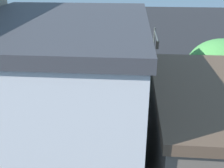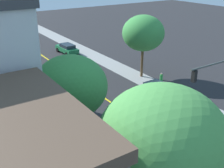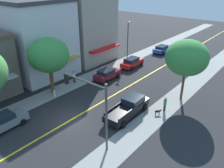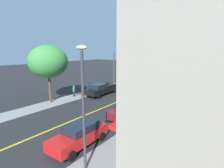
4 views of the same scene
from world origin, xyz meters
The scene contains 21 objects.
ground_plane centered at (0.00, 0.00, 0.00)m, with size 140.00×140.00×0.00m, color #262628.
sidewalk_left centered at (-6.43, 0.00, 0.00)m, with size 2.75×126.00×0.01m, color gray.
sidewalk_right centered at (6.43, 0.00, 0.00)m, with size 2.75×126.00×0.01m, color gray.
road_centerline_stripe centered at (0.00, 0.00, 0.00)m, with size 0.20×126.00×0.00m, color yellow.
pale_office_building centered at (-14.50, 5.70, 5.49)m, with size 12.63×9.13×10.97m.
brick_apartment_block centered at (-14.50, 14.94, 7.08)m, with size 13.13×8.70×14.14m.
street_tree_left_near centered at (7.00, 11.75, 5.30)m, with size 4.86×4.86×7.38m.
street_tree_left_far centered at (-6.47, 2.88, 5.05)m, with size 4.92×4.92×7.17m.
fire_hydrant centered at (-5.60, 2.42, 0.44)m, with size 0.44×0.24×0.88m.
parking_meter centered at (-5.95, 11.07, 0.85)m, with size 0.12×0.18×1.28m.
traffic_light_mast centered at (4.25, -0.84, 4.23)m, with size 5.13×0.32×6.29m.
street_lamp centered at (-6.01, 18.50, 4.28)m, with size 0.70×0.36×7.01m.
red_sedan_left_curb centered at (-3.87, 16.91, 0.83)m, with size 2.06×4.64×1.59m.
grey_sedan_left_curb centered at (-3.96, -5.02, 0.81)m, with size 2.22×4.64×1.53m.
maroon_sedan_left_curb centered at (-3.84, 10.51, 0.81)m, with size 2.19×4.30×1.53m.
blue_sedan_left_curb centered at (-3.79, 27.10, 0.77)m, with size 2.11×4.38×1.44m.
green_sedan_right_curb centered at (3.66, 25.63, 0.77)m, with size 2.12×4.61×1.47m.
black_pickup_truck centered at (4.03, 4.85, 0.90)m, with size 2.36×6.22×1.80m.
pedestrian_white_shirt centered at (-6.68, 6.72, 0.90)m, with size 0.38×0.38×1.72m.
pedestrian_green_shirt centered at (6.70, 8.01, 0.89)m, with size 0.32×0.32×1.68m.
small_dog centered at (6.51, 6.89, 0.37)m, with size 0.62×0.68×0.57m.
Camera 3 is at (15.91, -12.43, 13.58)m, focal length 36.38 mm.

